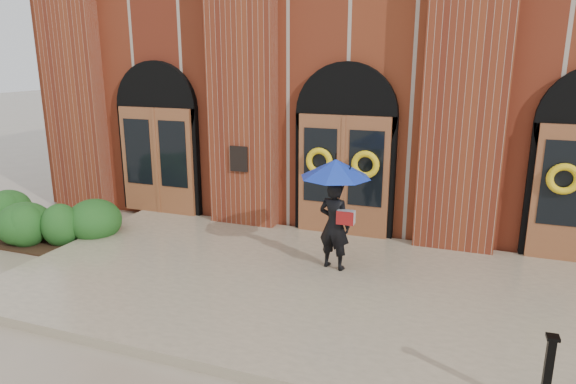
% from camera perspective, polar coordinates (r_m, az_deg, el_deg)
% --- Properties ---
extents(ground, '(90.00, 90.00, 0.00)m').
position_cam_1_polar(ground, '(8.64, 1.29, -11.20)').
color(ground, gray).
rests_on(ground, ground).
extents(landing, '(10.00, 5.30, 0.15)m').
position_cam_1_polar(landing, '(8.74, 1.62, -10.35)').
color(landing, tan).
rests_on(landing, ground).
extents(church_building, '(16.20, 12.53, 7.00)m').
position_cam_1_polar(church_building, '(16.32, 11.81, 13.55)').
color(church_building, maroon).
rests_on(church_building, ground).
extents(man_with_umbrella, '(1.46, 1.46, 1.97)m').
position_cam_1_polar(man_with_umbrella, '(8.82, 5.28, -0.11)').
color(man_with_umbrella, black).
rests_on(man_with_umbrella, landing).
extents(metal_post, '(0.13, 0.13, 0.93)m').
position_cam_1_polar(metal_post, '(6.20, 26.88, -17.60)').
color(metal_post, black).
rests_on(metal_post, landing).
extents(hedge_wall_left, '(3.25, 1.30, 0.83)m').
position_cam_1_polar(hedge_wall_left, '(12.41, -27.44, -2.65)').
color(hedge_wall_left, '#1B4717').
rests_on(hedge_wall_left, ground).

